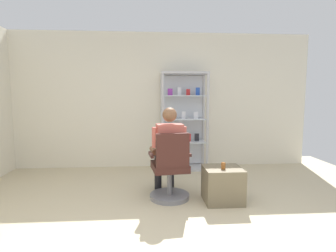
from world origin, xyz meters
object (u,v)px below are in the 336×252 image
object	(u,v)px
display_cabinet_main	(184,121)
seated_shopkeeper	(168,147)
office_chair	(170,172)
storage_crate	(223,185)
tea_glass	(223,166)

from	to	relation	value
display_cabinet_main	seated_shopkeeper	bearing A→B (deg)	-105.80
office_chair	seated_shopkeeper	xyz separation A→B (m)	(-0.02, 0.16, 0.32)
seated_shopkeeper	storage_crate	bearing A→B (deg)	-20.52
display_cabinet_main	office_chair	xyz separation A→B (m)	(-0.40, -1.63, -0.57)
office_chair	storage_crate	xyz separation A→B (m)	(0.71, -0.11, -0.16)
storage_crate	office_chair	bearing A→B (deg)	171.07
display_cabinet_main	seated_shopkeeper	distance (m)	1.55
display_cabinet_main	office_chair	size ratio (longest dim) A/B	1.98
office_chair	tea_glass	xyz separation A→B (m)	(0.70, -0.18, 0.13)
storage_crate	tea_glass	distance (m)	0.29
office_chair	storage_crate	size ratio (longest dim) A/B	1.89
display_cabinet_main	storage_crate	bearing A→B (deg)	-79.72
display_cabinet_main	office_chair	distance (m)	1.77
display_cabinet_main	tea_glass	size ratio (longest dim) A/B	21.50
display_cabinet_main	tea_glass	bearing A→B (deg)	-80.64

